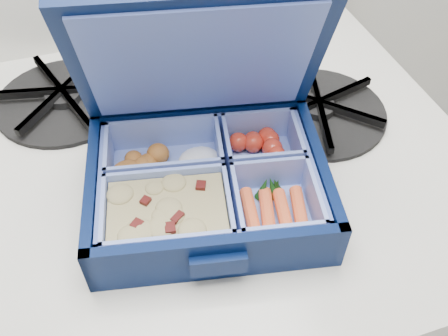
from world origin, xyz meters
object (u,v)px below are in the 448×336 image
object	(u,v)px
stove	(215,308)
fork	(194,115)
bento_box	(208,185)
burner_grate	(318,106)

from	to	relation	value
stove	fork	distance (m)	0.42
stove	bento_box	world-z (taller)	bento_box
stove	fork	xyz separation A→B (m)	(-0.01, 0.04, 0.42)
burner_grate	stove	bearing A→B (deg)	179.35
stove	burner_grate	bearing A→B (deg)	-0.65
bento_box	burner_grate	distance (m)	0.19
bento_box	fork	xyz separation A→B (m)	(0.02, 0.13, -0.02)
fork	stove	bearing A→B (deg)	-52.99
bento_box	fork	world-z (taller)	bento_box
stove	fork	size ratio (longest dim) A/B	4.51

